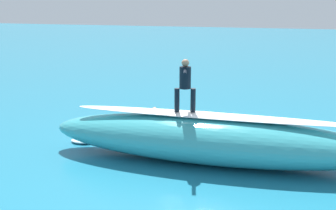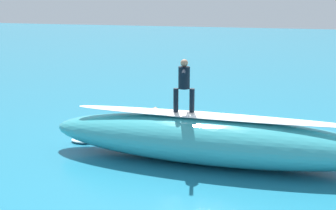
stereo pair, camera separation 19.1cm
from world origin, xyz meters
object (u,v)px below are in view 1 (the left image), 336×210
object	(u,v)px
surfboard_riding	(185,114)
surfer_riding	(185,82)
surfboard_paddling	(156,119)
surfer_paddling	(156,115)

from	to	relation	value
surfboard_riding	surfer_riding	xyz separation A→B (m)	(-0.00, 0.00, 0.89)
surfboard_riding	surfboard_paddling	distance (m)	4.39
surfboard_riding	surfer_riding	world-z (taller)	surfer_riding
surfer_paddling	surfer_riding	bearing A→B (deg)	-174.65
surfboard_riding	surfboard_paddling	size ratio (longest dim) A/B	0.89
surfboard_riding	surfer_riding	size ratio (longest dim) A/B	1.42
surfer_riding	surfer_paddling	xyz separation A→B (m)	(2.06, -3.51, -2.03)
surfer_riding	surfer_paddling	bearing A→B (deg)	-73.59
surfboard_paddling	surfer_paddling	distance (m)	0.20
surfer_riding	surfer_paddling	distance (m)	4.55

